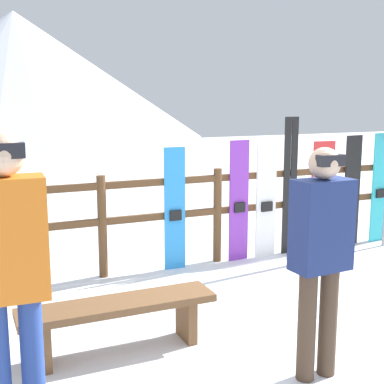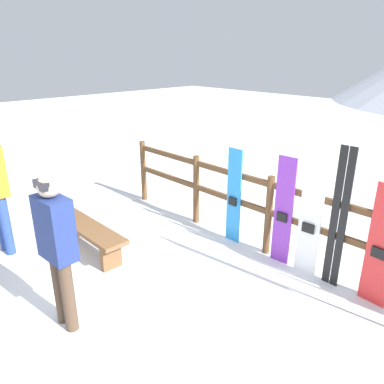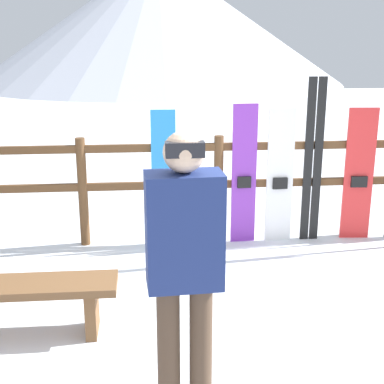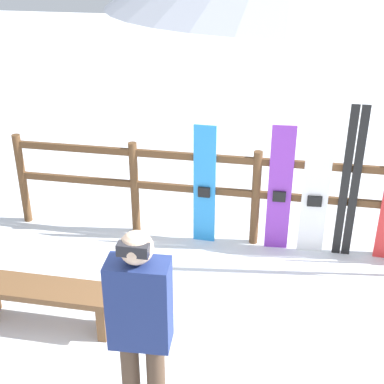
{
  "view_description": "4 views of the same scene",
  "coord_description": "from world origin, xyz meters",
  "px_view_note": "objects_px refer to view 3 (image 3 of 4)",
  "views": [
    {
      "loc": [
        -2.84,
        -3.62,
        2.02
      ],
      "look_at": [
        -0.79,
        1.04,
        1.1
      ],
      "focal_mm": 50.0,
      "sensor_mm": 36.0,
      "label": 1
    },
    {
      "loc": [
        2.67,
        -1.98,
        2.73
      ],
      "look_at": [
        -0.75,
        1.32,
        0.93
      ],
      "focal_mm": 35.0,
      "sensor_mm": 36.0,
      "label": 2
    },
    {
      "loc": [
        -0.76,
        -3.37,
        2.12
      ],
      "look_at": [
        -0.37,
        1.11,
        0.83
      ],
      "focal_mm": 50.0,
      "sensor_mm": 36.0,
      "label": 3
    },
    {
      "loc": [
        0.29,
        -3.38,
        3.34
      ],
      "look_at": [
        -0.6,
        1.34,
        0.96
      ],
      "focal_mm": 50.0,
      "sensor_mm": 36.0,
      "label": 4
    }
  ],
  "objects_px": {
    "snowboard_blue": "(164,179)",
    "snowboard_purple": "(244,175)",
    "snowboard_white": "(280,177)",
    "person_navy": "(184,258)",
    "ski_pair_black": "(313,161)",
    "snowboard_red": "(359,175)",
    "bench": "(10,296)"
  },
  "relations": [
    {
      "from": "snowboard_blue",
      "to": "snowboard_purple",
      "type": "height_order",
      "value": "snowboard_purple"
    },
    {
      "from": "snowboard_blue",
      "to": "snowboard_white",
      "type": "bearing_deg",
      "value": 0.0
    },
    {
      "from": "snowboard_blue",
      "to": "snowboard_purple",
      "type": "distance_m",
      "value": 0.85
    },
    {
      "from": "person_navy",
      "to": "snowboard_blue",
      "type": "distance_m",
      "value": 2.72
    },
    {
      "from": "ski_pair_black",
      "to": "snowboard_purple",
      "type": "bearing_deg",
      "value": -179.73
    },
    {
      "from": "snowboard_purple",
      "to": "snowboard_red",
      "type": "distance_m",
      "value": 1.25
    },
    {
      "from": "person_navy",
      "to": "snowboard_white",
      "type": "distance_m",
      "value": 2.98
    },
    {
      "from": "bench",
      "to": "snowboard_white",
      "type": "bearing_deg",
      "value": 36.02
    },
    {
      "from": "bench",
      "to": "snowboard_red",
      "type": "relative_size",
      "value": 1.08
    },
    {
      "from": "bench",
      "to": "snowboard_blue",
      "type": "relative_size",
      "value": 1.08
    },
    {
      "from": "bench",
      "to": "person_navy",
      "type": "bearing_deg",
      "value": -37.91
    },
    {
      "from": "snowboard_purple",
      "to": "bench",
      "type": "bearing_deg",
      "value": -139.13
    },
    {
      "from": "snowboard_blue",
      "to": "snowboard_white",
      "type": "xyz_separation_m",
      "value": [
        1.23,
        0.0,
        0.0
      ]
    },
    {
      "from": "ski_pair_black",
      "to": "snowboard_red",
      "type": "height_order",
      "value": "ski_pair_black"
    },
    {
      "from": "bench",
      "to": "snowboard_white",
      "type": "height_order",
      "value": "snowboard_white"
    },
    {
      "from": "snowboard_white",
      "to": "ski_pair_black",
      "type": "height_order",
      "value": "ski_pair_black"
    },
    {
      "from": "snowboard_blue",
      "to": "ski_pair_black",
      "type": "xyz_separation_m",
      "value": [
        1.58,
        0.0,
        0.16
      ]
    },
    {
      "from": "ski_pair_black",
      "to": "person_navy",
      "type": "bearing_deg",
      "value": -120.1
    },
    {
      "from": "snowboard_purple",
      "to": "snowboard_red",
      "type": "xyz_separation_m",
      "value": [
        1.25,
        -0.0,
        -0.03
      ]
    },
    {
      "from": "snowboard_purple",
      "to": "ski_pair_black",
      "type": "distance_m",
      "value": 0.75
    },
    {
      "from": "snowboard_white",
      "to": "snowboard_red",
      "type": "xyz_separation_m",
      "value": [
        0.86,
        -0.0,
        -0.0
      ]
    },
    {
      "from": "snowboard_blue",
      "to": "snowboard_red",
      "type": "height_order",
      "value": "snowboard_blue"
    },
    {
      "from": "snowboard_purple",
      "to": "ski_pair_black",
      "type": "xyz_separation_m",
      "value": [
        0.74,
        0.0,
        0.14
      ]
    },
    {
      "from": "snowboard_white",
      "to": "ski_pair_black",
      "type": "xyz_separation_m",
      "value": [
        0.35,
        0.0,
        0.16
      ]
    },
    {
      "from": "snowboard_blue",
      "to": "ski_pair_black",
      "type": "height_order",
      "value": "ski_pair_black"
    },
    {
      "from": "bench",
      "to": "ski_pair_black",
      "type": "height_order",
      "value": "ski_pair_black"
    },
    {
      "from": "snowboard_blue",
      "to": "snowboard_purple",
      "type": "bearing_deg",
      "value": 0.0
    },
    {
      "from": "snowboard_blue",
      "to": "bench",
      "type": "bearing_deg",
      "value": -124.06
    },
    {
      "from": "person_navy",
      "to": "ski_pair_black",
      "type": "relative_size",
      "value": 0.95
    },
    {
      "from": "person_navy",
      "to": "ski_pair_black",
      "type": "xyz_separation_m",
      "value": [
        1.57,
        2.71,
        -0.1
      ]
    },
    {
      "from": "bench",
      "to": "snowboard_blue",
      "type": "distance_m",
      "value": 2.16
    },
    {
      "from": "snowboard_purple",
      "to": "person_navy",
      "type": "bearing_deg",
      "value": -107.08
    }
  ]
}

